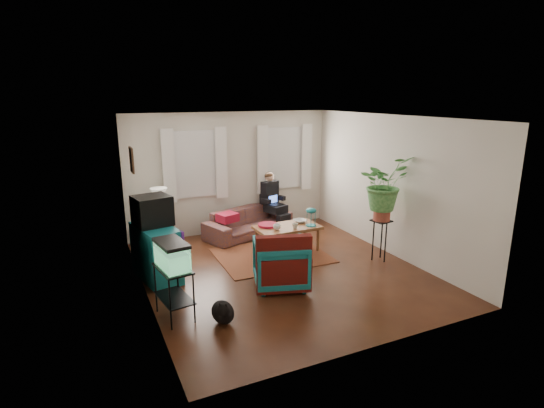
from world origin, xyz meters
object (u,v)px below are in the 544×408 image
aquarium_stand (174,293)px  armchair (281,261)px  sofa (249,218)px  dresser (156,253)px  side_table (161,233)px  plant_stand (380,240)px  coffee_table (287,239)px

aquarium_stand → armchair: 1.76m
sofa → dresser: (-2.20, -1.46, 0.07)m
side_table → plant_stand: plant_stand is taller
sofa → armchair: 2.59m
aquarium_stand → coffee_table: (2.52, 1.60, -0.11)m
aquarium_stand → plant_stand: size_ratio=0.95×
side_table → dresser: 1.46m
side_table → coffee_table: side_table is taller
sofa → plant_stand: 2.86m
aquarium_stand → coffee_table: aquarium_stand is taller
side_table → coffee_table: 2.47m
side_table → dresser: dresser is taller
armchair → coffee_table: (0.78, 1.31, -0.16)m
side_table → armchair: bearing=-61.0°
sofa → dresser: 2.64m
armchair → aquarium_stand: bearing=26.8°
sofa → coffee_table: 1.28m
sofa → side_table: (-1.86, -0.05, -0.06)m
side_table → aquarium_stand: bearing=-97.2°
sofa → side_table: size_ratio=3.06×
plant_stand → aquarium_stand: bearing=-172.7°
armchair → plant_stand: 2.12m
sofa → aquarium_stand: bearing=-147.1°
sofa → armchair: (-0.48, -2.55, 0.03)m
dresser → coffee_table: 2.52m
dresser → aquarium_stand: size_ratio=1.39×
side_table → plant_stand: 4.18m
sofa → side_table: 1.86m
aquarium_stand → dresser: bearing=81.0°
side_table → armchair: size_ratio=0.77×
aquarium_stand → plant_stand: plant_stand is taller
dresser → armchair: (1.72, -1.09, -0.03)m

